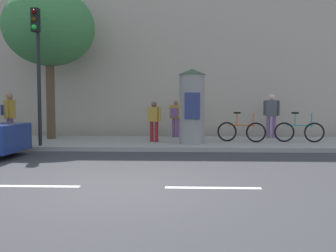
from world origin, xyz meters
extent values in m
plane|color=#38383A|center=(0.00, 0.00, 0.00)|extent=(80.00, 80.00, 0.00)
cube|color=#9E9B93|center=(0.00, 7.00, 0.07)|extent=(36.00, 4.00, 0.15)
cube|color=silver|center=(-1.71, 0.00, 0.00)|extent=(1.80, 0.16, 0.01)
cube|color=silver|center=(1.71, 0.00, 0.00)|extent=(1.80, 0.16, 0.01)
cube|color=#B7A893|center=(0.00, 12.00, 4.81)|extent=(36.00, 5.00, 9.61)
cylinder|color=black|center=(-3.63, 5.35, 2.01)|extent=(0.12, 0.12, 3.73)
cube|color=black|center=(-3.63, 5.17, 4.25)|extent=(0.24, 0.24, 0.75)
sphere|color=#390605|center=(-3.63, 5.04, 4.49)|extent=(0.16, 0.16, 0.16)
sphere|color=#3C2906|center=(-3.63, 5.04, 4.25)|extent=(0.16, 0.16, 0.16)
sphere|color=green|center=(-3.63, 5.04, 4.01)|extent=(0.16, 0.16, 0.16)
cylinder|color=gray|center=(1.46, 6.13, 1.35)|extent=(0.87, 0.87, 2.41)
cone|color=#334C33|center=(1.46, 6.13, 2.66)|extent=(0.96, 0.96, 0.20)
cube|color=navy|center=(1.46, 5.68, 1.47)|extent=(0.52, 0.02, 0.90)
cylinder|color=brown|center=(-4.07, 7.63, 1.58)|extent=(0.33, 0.33, 2.87)
ellipsoid|color=#3D7F42|center=(-4.07, 7.63, 4.51)|extent=(3.51, 3.51, 2.98)
cylinder|color=#724C84|center=(0.76, 8.54, 0.54)|extent=(0.14, 0.14, 0.78)
cylinder|color=#724C84|center=(0.94, 8.46, 0.54)|extent=(0.14, 0.14, 0.78)
cube|color=#B78C33|center=(0.85, 8.50, 1.21)|extent=(0.45, 0.38, 0.55)
cylinder|color=#B78C33|center=(0.63, 8.60, 1.21)|extent=(0.09, 0.09, 0.52)
cylinder|color=#B78C33|center=(1.07, 8.41, 1.21)|extent=(0.09, 0.09, 0.52)
sphere|color=#8C664C|center=(0.85, 8.50, 1.59)|extent=(0.21, 0.21, 0.21)
cube|color=#724C84|center=(0.78, 8.34, 1.18)|extent=(0.32, 0.26, 0.36)
cylinder|color=maroon|center=(-0.01, 6.74, 0.52)|extent=(0.14, 0.14, 0.74)
cylinder|color=maroon|center=(0.18, 6.62, 0.52)|extent=(0.14, 0.14, 0.74)
cube|color=#B78C33|center=(0.09, 6.68, 1.16)|extent=(0.50, 0.44, 0.53)
cylinder|color=#B78C33|center=(-0.13, 6.82, 1.16)|extent=(0.09, 0.09, 0.50)
cylinder|color=#B78C33|center=(0.31, 6.53, 1.16)|extent=(0.09, 0.09, 0.50)
sphere|color=brown|center=(0.09, 6.68, 1.52)|extent=(0.20, 0.20, 0.20)
cylinder|color=#724C84|center=(-4.83, 5.64, 0.60)|extent=(0.14, 0.14, 0.90)
cylinder|color=#724C84|center=(-4.83, 5.83, 0.60)|extent=(0.14, 0.14, 0.90)
cube|color=#B78C33|center=(-4.83, 5.74, 1.36)|extent=(0.24, 0.39, 0.63)
cylinder|color=#B78C33|center=(-4.83, 5.50, 1.36)|extent=(0.09, 0.09, 0.60)
cylinder|color=#B78C33|center=(-4.83, 5.98, 1.36)|extent=(0.09, 0.09, 0.60)
sphere|color=#8C664C|center=(-4.83, 5.74, 1.80)|extent=(0.24, 0.24, 0.24)
cube|color=navy|center=(-5.01, 5.74, 1.33)|extent=(0.16, 0.28, 0.36)
cylinder|color=#724C84|center=(4.83, 8.30, 0.60)|extent=(0.14, 0.14, 0.89)
cylinder|color=#724C84|center=(4.60, 8.36, 0.60)|extent=(0.14, 0.14, 0.89)
cube|color=#4C4C51|center=(4.72, 8.33, 1.36)|extent=(0.51, 0.36, 0.63)
cylinder|color=#4C4C51|center=(4.98, 8.25, 1.36)|extent=(0.09, 0.09, 0.60)
cylinder|color=#4C4C51|center=(4.45, 8.41, 1.36)|extent=(0.09, 0.09, 0.60)
sphere|color=beige|center=(4.72, 8.33, 1.80)|extent=(0.24, 0.24, 0.24)
torus|color=black|center=(4.83, 6.79, 0.51)|extent=(0.72, 0.13, 0.72)
torus|color=black|center=(5.88, 6.69, 0.51)|extent=(0.72, 0.13, 0.72)
cylinder|color=teal|center=(5.35, 6.74, 0.76)|extent=(0.94, 0.13, 0.04)
cylinder|color=teal|center=(5.20, 6.76, 0.96)|extent=(0.04, 0.04, 0.45)
cylinder|color=teal|center=(5.77, 6.70, 0.96)|extent=(0.04, 0.04, 0.50)
cube|color=black|center=(5.20, 6.76, 1.21)|extent=(0.25, 0.12, 0.06)
torus|color=black|center=(2.77, 6.93, 0.51)|extent=(0.71, 0.26, 0.72)
torus|color=black|center=(3.78, 6.63, 0.51)|extent=(0.71, 0.26, 0.72)
cylinder|color=#D85919|center=(3.28, 6.78, 0.76)|extent=(0.92, 0.31, 0.04)
cylinder|color=#D85919|center=(3.12, 6.83, 0.96)|extent=(0.04, 0.04, 0.45)
cylinder|color=#D85919|center=(3.68, 6.66, 0.96)|extent=(0.04, 0.04, 0.50)
cube|color=black|center=(3.12, 6.83, 1.21)|extent=(0.26, 0.16, 0.06)
cylinder|color=black|center=(-4.23, 4.48, 0.32)|extent=(0.64, 0.22, 0.64)
camera|label=1|loc=(1.15, -6.96, 1.61)|focal=40.12mm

